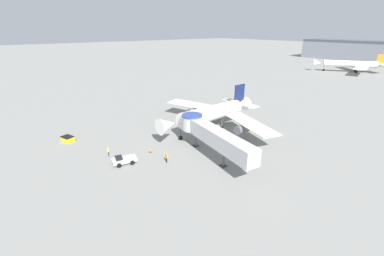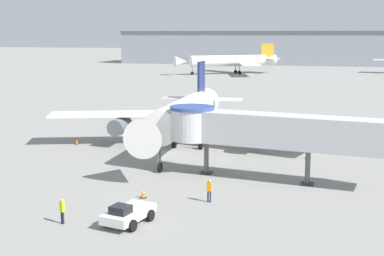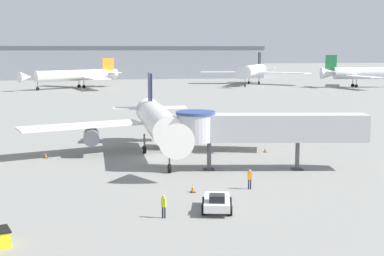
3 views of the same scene
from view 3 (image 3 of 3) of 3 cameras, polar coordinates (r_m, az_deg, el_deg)
The scene contains 13 objects.
ground_plane at distance 62.09m, azimuth -3.83°, elevation -3.25°, with size 800.00×800.00×0.00m, color gray.
main_airplane at distance 63.22m, azimuth -3.63°, elevation 0.61°, with size 33.10×25.85×9.35m.
jet_bridge at distance 55.79m, azimuth 7.06°, elevation 0.06°, with size 19.82×5.99×6.17m.
pushback_tug_white at distance 42.04m, azimuth 2.68°, elevation -7.90°, with size 2.93×4.41×1.54m.
traffic_cone_port_wing at distance 64.32m, azimuth -15.34°, elevation -2.79°, with size 0.46×0.46×0.76m.
traffic_cone_starboard_wing at distance 66.23m, azimuth 7.81°, elevation -2.28°, with size 0.42×0.42×0.70m.
traffic_cone_near_nose at distance 47.43m, azimuth 0.08°, elevation -6.44°, with size 0.47×0.47×0.78m.
ground_crew_marshaller at distance 48.59m, azimuth 6.18°, elevation -5.30°, with size 0.36×0.24×1.82m.
ground_crew_wing_walker at distance 40.31m, azimuth -3.04°, elevation -8.18°, with size 0.39×0.33×1.77m.
background_jet_black_tail at distance 191.68m, azimuth 6.51°, elevation 6.09°, with size 36.89×34.51×11.32m.
background_jet_orange_tail at distance 175.93m, azimuth -12.39°, elevation 5.51°, with size 31.74×30.16×9.51m.
background_jet_green_tail at distance 185.41m, azimuth 17.51°, elevation 5.59°, with size 29.09×30.83×10.62m.
terminal_building at distance 235.60m, azimuth -9.10°, elevation 6.94°, with size 134.88×21.91×13.79m.
Camera 3 is at (-5.79, -60.53, 12.53)m, focal length 50.00 mm.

